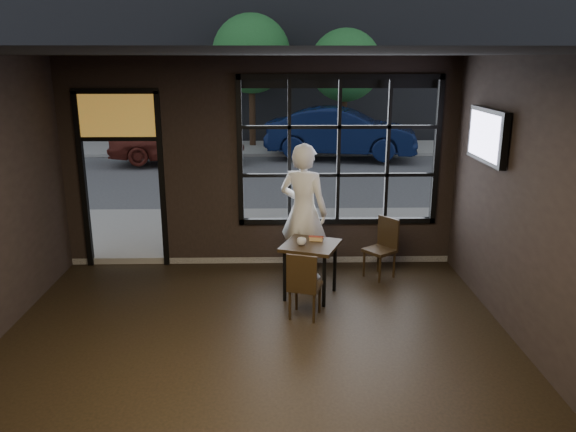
{
  "coord_description": "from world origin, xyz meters",
  "views": [
    {
      "loc": [
        0.24,
        -4.94,
        3.17
      ],
      "look_at": [
        0.4,
        2.2,
        1.15
      ],
      "focal_mm": 35.0,
      "sensor_mm": 36.0,
      "label": 1
    }
  ],
  "objects_px": {
    "cafe_table": "(310,270)",
    "navy_car": "(341,132)",
    "chair_near": "(305,284)",
    "man": "(304,212)"
  },
  "relations": [
    {
      "from": "navy_car",
      "to": "cafe_table",
      "type": "bearing_deg",
      "value": -177.71
    },
    {
      "from": "chair_near",
      "to": "man",
      "type": "distance_m",
      "value": 1.46
    },
    {
      "from": "cafe_table",
      "to": "man",
      "type": "height_order",
      "value": "man"
    },
    {
      "from": "cafe_table",
      "to": "navy_car",
      "type": "xyz_separation_m",
      "value": [
        1.63,
        10.68,
        0.5
      ]
    },
    {
      "from": "man",
      "to": "navy_car",
      "type": "xyz_separation_m",
      "value": [
        1.7,
        9.97,
        -0.13
      ]
    },
    {
      "from": "man",
      "to": "cafe_table",
      "type": "bearing_deg",
      "value": 122.16
    },
    {
      "from": "chair_near",
      "to": "navy_car",
      "type": "relative_size",
      "value": 0.19
    },
    {
      "from": "chair_near",
      "to": "man",
      "type": "bearing_deg",
      "value": -74.18
    },
    {
      "from": "cafe_table",
      "to": "chair_near",
      "type": "relative_size",
      "value": 0.87
    },
    {
      "from": "cafe_table",
      "to": "man",
      "type": "relative_size",
      "value": 0.38
    }
  ]
}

